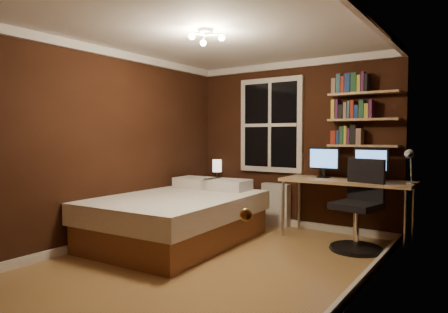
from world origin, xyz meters
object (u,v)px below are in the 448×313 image
Objects in this scene: bed at (178,217)px; desk_lamp at (410,166)px; bedside_lamp at (217,173)px; monitor_right at (371,164)px; monitor_left at (324,163)px; nightstand at (217,203)px; desk at (346,184)px; office_chair at (359,214)px; radiator at (276,205)px.

bed is 5.25× the size of desk_lamp.
monitor_right reaches higher than bedside_lamp.
monitor_right is (0.63, 0.00, 0.00)m from monitor_left.
bed is 1.49m from nightstand.
desk is at bearing -163.99° from monitor_right.
nightstand is 2.56m from monitor_right.
bed is 2.26m from office_chair.
monitor_left is at bearing 42.04° from bed.
desk is at bearing 34.32° from bed.
bedside_lamp is at bearing 0.00° from nightstand.
nightstand is at bearing -178.15° from office_chair.
desk_lamp reaches higher than radiator.
bed is 5.27× the size of monitor_left.
monitor_right is at bearing -11.31° from nightstand.
monitor_left reaches higher than desk.
bedside_lamp is 2.96m from desk_lamp.
nightstand is 2.21m from desk.
monitor_right is at bearing 16.01° from desk.
office_chair reaches higher than bedside_lamp.
bedside_lamp is 0.99× the size of desk_lamp.
desk reaches higher than radiator.
radiator is 1.07m from monitor_left.
radiator is 1.60m from monitor_right.
monitor_left reaches higher than office_chair.
office_chair reaches higher than desk.
radiator is 0.59× the size of office_chair.
monitor_left is (0.80, -0.14, 0.69)m from radiator.
desk_lamp is (0.79, -0.11, 0.28)m from desk.
nightstand is 2.49m from office_chair.
nightstand is at bearing 0.00° from bedside_lamp.
desk is 0.57m from office_chair.
monitor_right is (2.45, -0.00, 0.24)m from bedside_lamp.
desk_lamp reaches higher than monitor_right.
bedside_lamp reaches higher than desk.
office_chair is (0.28, -0.40, -0.31)m from desk.
desk_lamp is at bearing -9.68° from monitor_left.
monitor_left is (1.82, -0.00, 0.24)m from bedside_lamp.
office_chair is at bearing 21.95° from bed.
office_chair is at bearing -23.44° from radiator.
bedside_lamp is 2.46m from monitor_right.
nightstand is at bearing 176.22° from desk_lamp.
desk_lamp is at bearing 42.35° from office_chair.
monitor_right reaches higher than office_chair.
desk is at bearing -14.04° from monitor_left.
monitor_left is 0.97m from office_chair.
bed is 1.69m from radiator.
bedside_lamp is 1.12m from radiator.
desk is at bearing -2.30° from bedside_lamp.
radiator is 1.48× the size of monitor_right.
desk_lamp is at bearing 22.84° from bed.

